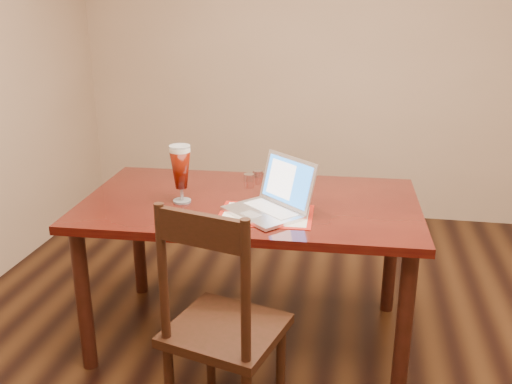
# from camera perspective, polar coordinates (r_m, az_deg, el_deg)

# --- Properties ---
(room_shell) EXTENTS (4.51, 5.01, 2.71)m
(room_shell) POSITION_cam_1_polar(r_m,az_deg,el_deg) (2.26, 8.25, 17.38)
(room_shell) COLOR tan
(room_shell) RESTS_ON ground
(dining_table) EXTENTS (1.76, 1.03, 1.11)m
(dining_table) POSITION_cam_1_polar(r_m,az_deg,el_deg) (2.99, -0.69, -2.46)
(dining_table) COLOR #440F09
(dining_table) RESTS_ON ground
(dining_chair) EXTENTS (0.55, 0.54, 1.07)m
(dining_chair) POSITION_cam_1_polar(r_m,az_deg,el_deg) (2.46, -3.49, -13.34)
(dining_chair) COLOR black
(dining_chair) RESTS_ON ground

